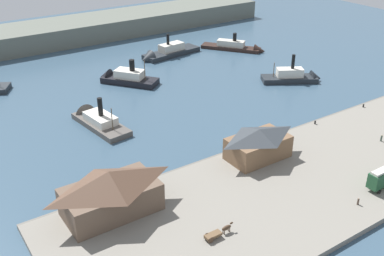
# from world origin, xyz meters

# --- Properties ---
(ground_plane) EXTENTS (320.00, 320.00, 0.00)m
(ground_plane) POSITION_xyz_m (0.00, 0.00, 0.00)
(ground_plane) COLOR #385166
(quay_promenade) EXTENTS (110.00, 36.00, 1.20)m
(quay_promenade) POSITION_xyz_m (0.00, -22.00, 0.60)
(quay_promenade) COLOR gray
(quay_promenade) RESTS_ON ground
(seawall_edge) EXTENTS (110.00, 0.80, 1.00)m
(seawall_edge) POSITION_xyz_m (0.00, -3.60, 0.50)
(seawall_edge) COLOR #666159
(seawall_edge) RESTS_ON ground
(ferry_shed_customs_shed) EXTENTS (18.04, 10.40, 9.00)m
(ferry_shed_customs_shed) POSITION_xyz_m (-38.68, -9.69, 5.77)
(ferry_shed_customs_shed) COLOR brown
(ferry_shed_customs_shed) RESTS_ON quay_promenade
(ferry_shed_east_terminal) EXTENTS (14.29, 8.57, 7.29)m
(ferry_shed_east_terminal) POSITION_xyz_m (-2.22, -9.80, 4.90)
(ferry_shed_east_terminal) COLOR brown
(ferry_shed_east_terminal) RESTS_ON quay_promenade
(horse_cart) EXTENTS (5.96, 1.47, 1.87)m
(horse_cart) POSITION_xyz_m (-26.21, -26.75, 2.12)
(horse_cart) COLOR brown
(horse_cart) RESTS_ON quay_promenade
(pedestrian_near_west_shed) EXTENTS (0.43, 0.43, 1.76)m
(pedestrian_near_west_shed) POSITION_xyz_m (28.30, -20.78, 2.00)
(pedestrian_near_west_shed) COLOR #3D4C42
(pedestrian_near_west_shed) RESTS_ON quay_promenade
(pedestrian_near_east_shed) EXTENTS (0.39, 0.39, 1.56)m
(pedestrian_near_east_shed) POSITION_xyz_m (2.18, -34.44, 1.91)
(pedestrian_near_east_shed) COLOR #4C3D33
(pedestrian_near_east_shed) RESTS_ON quay_promenade
(mooring_post_east) EXTENTS (0.44, 0.44, 0.90)m
(mooring_post_east) POSITION_xyz_m (41.59, -5.32, 1.65)
(mooring_post_east) COLOR black
(mooring_post_east) RESTS_ON quay_promenade
(mooring_post_center_east) EXTENTS (0.44, 0.44, 0.90)m
(mooring_post_center_east) POSITION_xyz_m (21.95, -5.17, 1.65)
(mooring_post_center_east) COLOR black
(mooring_post_center_east) RESTS_ON quay_promenade
(ferry_approaching_west) EXTENTS (17.16, 19.80, 10.41)m
(ferry_approaching_west) POSITION_xyz_m (-5.34, 53.00, 1.66)
(ferry_approaching_west) COLOR black
(ferry_approaching_west) RESTS_ON ground
(ferry_outer_harbor) EXTENTS (9.29, 22.35, 10.84)m
(ferry_outer_harbor) POSITION_xyz_m (-25.30, 29.86, 1.29)
(ferry_outer_harbor) COLOR #514C47
(ferry_outer_harbor) RESTS_ON ground
(ferry_mid_harbor) EXTENTS (19.49, 23.61, 8.56)m
(ferry_mid_harbor) POSITION_xyz_m (48.29, 59.33, 1.23)
(ferry_mid_harbor) COLOR black
(ferry_mid_harbor) RESTS_ON ground
(ferry_departing_north) EXTENTS (19.84, 14.96, 11.08)m
(ferry_departing_north) POSITION_xyz_m (42.72, 22.21, 1.47)
(ferry_departing_north) COLOR #23282D
(ferry_departing_north) RESTS_ON ground
(ferry_moored_east) EXTENTS (26.30, 9.97, 10.81)m
(ferry_moored_east) POSITION_xyz_m (19.59, 68.44, 1.43)
(ferry_moored_east) COLOR #23282D
(ferry_moored_east) RESTS_ON ground
(far_headland) EXTENTS (180.00, 24.00, 8.00)m
(far_headland) POSITION_xyz_m (0.00, 110.00, 4.00)
(far_headland) COLOR #60665B
(far_headland) RESTS_ON ground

